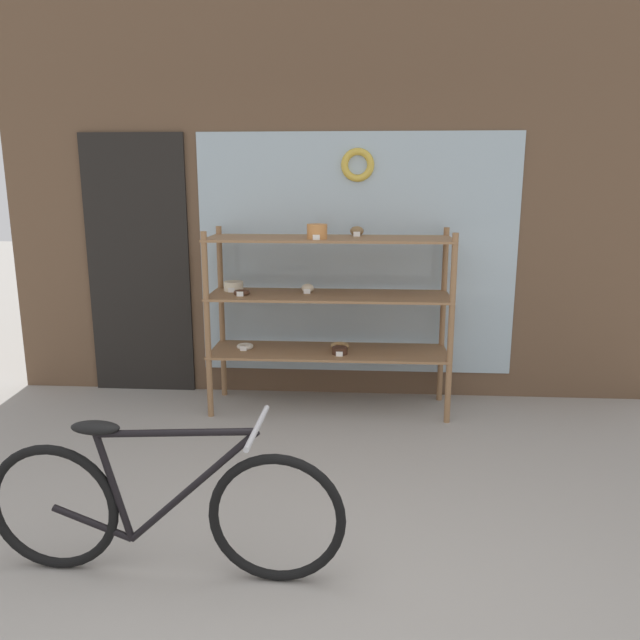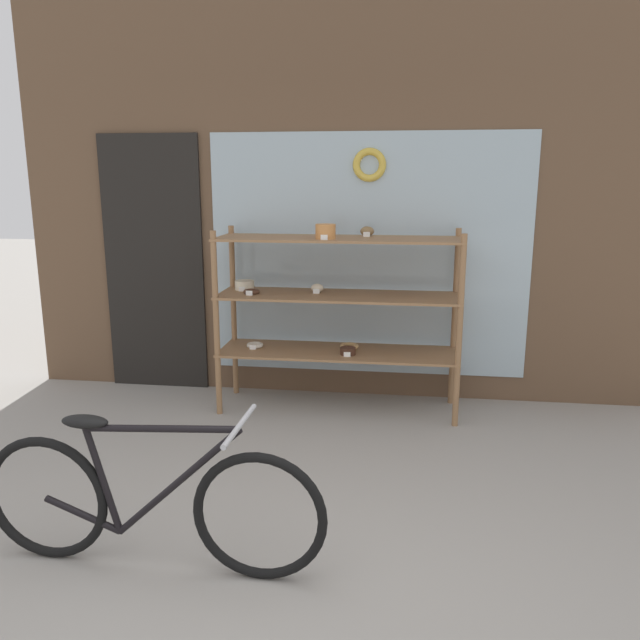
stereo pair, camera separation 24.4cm
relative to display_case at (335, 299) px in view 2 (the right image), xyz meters
name	(u,v)px [view 2 (the right image)]	position (x,y,z in m)	size (l,w,h in m)	color
storefront_facade	(339,160)	(-0.01, 0.39, 1.02)	(5.26, 0.13, 3.90)	brown
display_case	(335,299)	(0.00, 0.00, 0.00)	(1.80, 0.52, 1.43)	#8E6642
bicycle	(148,501)	(-0.60, -2.14, -0.54)	(1.63, 0.46, 0.74)	black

